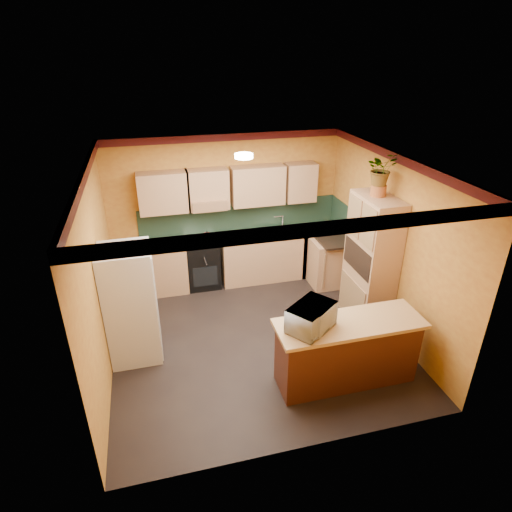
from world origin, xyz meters
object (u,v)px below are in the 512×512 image
Objects in this scene: stove at (203,263)px; microwave at (311,317)px; base_cabinets_back at (236,260)px; fridge at (131,304)px; pantry at (371,262)px; breakfast_bar at (346,353)px.

microwave is at bearing -72.78° from stove.
fridge reaches higher than base_cabinets_back.
pantry is at bearing -45.46° from base_cabinets_back.
base_cabinets_back is at bearing 43.74° from fridge.
base_cabinets_back is 2.15× the size of fridge.
base_cabinets_back and breakfast_bar have the same top height.
fridge is (-1.85, -1.77, 0.41)m from base_cabinets_back.
microwave is at bearing -84.19° from base_cabinets_back.
breakfast_bar is at bearing -24.73° from fridge.
pantry is at bearing 53.08° from breakfast_bar.
fridge is 2.49m from microwave.
stove is 2.18m from fridge.
microwave reaches higher than base_cabinets_back.
stove is at bearing 70.10° from microwave.
stove is (-0.62, -0.00, 0.02)m from base_cabinets_back.
pantry is 3.57× the size of microwave.
base_cabinets_back is 3.12m from breakfast_bar.
base_cabinets_back is 0.63m from stove.
base_cabinets_back is 3.09m from microwave.
breakfast_bar is (2.68, -1.24, -0.41)m from fridge.
breakfast_bar is at bearing -126.92° from pantry.
fridge reaches higher than stove.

